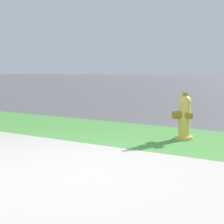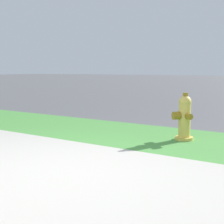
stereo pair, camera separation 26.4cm
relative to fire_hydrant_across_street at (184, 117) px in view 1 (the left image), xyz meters
name	(u,v)px [view 1 (the left image)]	position (x,y,z in m)	size (l,w,h in m)	color
ground_plane	(64,177)	(-0.55, -2.27, -0.35)	(120.00, 120.00, 0.00)	#515154
sidewalk_pavement	(64,176)	(-0.55, -2.27, -0.34)	(18.00, 2.53, 0.01)	#ADA89E
grass_verge	(149,136)	(-0.55, -0.06, -0.34)	(18.00, 1.88, 0.01)	#47893D
fire_hydrant_across_street	(184,117)	(0.00, 0.00, 0.00)	(0.33, 0.33, 0.72)	gold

